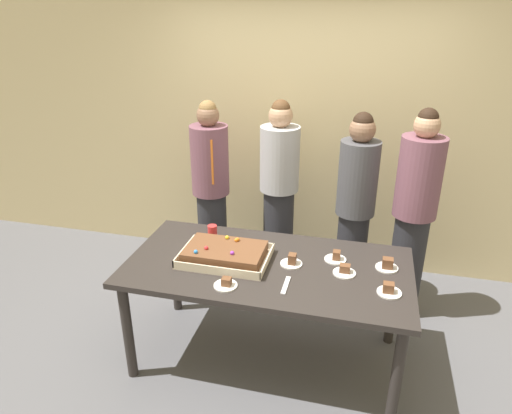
{
  "coord_description": "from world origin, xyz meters",
  "views": [
    {
      "loc": [
        0.58,
        -2.65,
        2.42
      ],
      "look_at": [
        -0.12,
        0.15,
        1.15
      ],
      "focal_mm": 32.49,
      "sensor_mm": 36.0,
      "label": 1
    }
  ],
  "objects_px": {
    "person_green_shirt_behind": "(355,206)",
    "plated_slice_far_right": "(292,261)",
    "plated_slice_far_left": "(389,290)",
    "person_serving_front": "(279,191)",
    "plated_slice_near_left": "(345,271)",
    "plated_slice_center_back": "(226,284)",
    "person_striped_tie_right": "(211,189)",
    "cake_server_utensil": "(286,285)",
    "plated_slice_near_right": "(387,265)",
    "person_far_right_suit": "(414,214)",
    "plated_slice_center_front": "(336,258)",
    "drink_cup_nearest": "(212,232)",
    "party_table": "(268,275)",
    "sheet_cake": "(225,254)"
  },
  "relations": [
    {
      "from": "person_striped_tie_right",
      "to": "person_green_shirt_behind",
      "type": "bearing_deg",
      "value": 63.05
    },
    {
      "from": "party_table",
      "to": "person_striped_tie_right",
      "type": "relative_size",
      "value": 1.15
    },
    {
      "from": "plated_slice_center_back",
      "to": "person_serving_front",
      "type": "height_order",
      "value": "person_serving_front"
    },
    {
      "from": "party_table",
      "to": "plated_slice_far_left",
      "type": "xyz_separation_m",
      "value": [
        0.79,
        -0.15,
        0.11
      ]
    },
    {
      "from": "plated_slice_far_right",
      "to": "person_serving_front",
      "type": "xyz_separation_m",
      "value": [
        -0.31,
        1.11,
        0.06
      ]
    },
    {
      "from": "plated_slice_near_right",
      "to": "drink_cup_nearest",
      "type": "relative_size",
      "value": 1.5
    },
    {
      "from": "plated_slice_near_left",
      "to": "plated_slice_far_left",
      "type": "bearing_deg",
      "value": -30.5
    },
    {
      "from": "party_table",
      "to": "person_green_shirt_behind",
      "type": "relative_size",
      "value": 1.16
    },
    {
      "from": "plated_slice_center_front",
      "to": "cake_server_utensil",
      "type": "bearing_deg",
      "value": -124.74
    },
    {
      "from": "person_serving_front",
      "to": "plated_slice_center_back",
      "type": "bearing_deg",
      "value": 5.51
    },
    {
      "from": "plated_slice_far_right",
      "to": "cake_server_utensil",
      "type": "xyz_separation_m",
      "value": [
        0.01,
        -0.26,
        -0.02
      ]
    },
    {
      "from": "plated_slice_near_right",
      "to": "plated_slice_far_left",
      "type": "bearing_deg",
      "value": -88.58
    },
    {
      "from": "party_table",
      "to": "plated_slice_center_back",
      "type": "bearing_deg",
      "value": -121.34
    },
    {
      "from": "plated_slice_near_right",
      "to": "plated_slice_far_right",
      "type": "height_order",
      "value": "same"
    },
    {
      "from": "plated_slice_far_right",
      "to": "person_green_shirt_behind",
      "type": "distance_m",
      "value": 1.01
    },
    {
      "from": "person_serving_front",
      "to": "person_striped_tie_right",
      "type": "distance_m",
      "value": 0.62
    },
    {
      "from": "plated_slice_near_right",
      "to": "plated_slice_center_back",
      "type": "xyz_separation_m",
      "value": [
        -0.98,
        -0.46,
        -0.01
      ]
    },
    {
      "from": "person_green_shirt_behind",
      "to": "plated_slice_far_left",
      "type": "bearing_deg",
      "value": 53.13
    },
    {
      "from": "plated_slice_near_left",
      "to": "person_serving_front",
      "type": "distance_m",
      "value": 1.32
    },
    {
      "from": "plated_slice_near_left",
      "to": "plated_slice_near_right",
      "type": "bearing_deg",
      "value": 25.42
    },
    {
      "from": "person_serving_front",
      "to": "plated_slice_far_right",
      "type": "bearing_deg",
      "value": 22.78
    },
    {
      "from": "party_table",
      "to": "person_green_shirt_behind",
      "type": "height_order",
      "value": "person_green_shirt_behind"
    },
    {
      "from": "person_green_shirt_behind",
      "to": "person_far_right_suit",
      "type": "distance_m",
      "value": 0.47
    },
    {
      "from": "plated_slice_near_right",
      "to": "plated_slice_center_front",
      "type": "relative_size",
      "value": 1.0
    },
    {
      "from": "plated_slice_far_left",
      "to": "person_serving_front",
      "type": "relative_size",
      "value": 0.09
    },
    {
      "from": "plated_slice_far_right",
      "to": "person_striped_tie_right",
      "type": "relative_size",
      "value": 0.09
    },
    {
      "from": "person_serving_front",
      "to": "plated_slice_far_left",
      "type": "bearing_deg",
      "value": 43.03
    },
    {
      "from": "plated_slice_near_left",
      "to": "plated_slice_center_back",
      "type": "xyz_separation_m",
      "value": [
        -0.71,
        -0.33,
        -0.0
      ]
    },
    {
      "from": "sheet_cake",
      "to": "plated_slice_far_right",
      "type": "distance_m",
      "value": 0.46
    },
    {
      "from": "plated_slice_near_left",
      "to": "plated_slice_center_back",
      "type": "relative_size",
      "value": 1.0
    },
    {
      "from": "person_serving_front",
      "to": "person_striped_tie_right",
      "type": "xyz_separation_m",
      "value": [
        -0.61,
        -0.11,
        -0.01
      ]
    },
    {
      "from": "plated_slice_near_left",
      "to": "plated_slice_center_front",
      "type": "height_order",
      "value": "plated_slice_center_front"
    },
    {
      "from": "plated_slice_near_left",
      "to": "drink_cup_nearest",
      "type": "xyz_separation_m",
      "value": [
        -1.01,
        0.27,
        0.03
      ]
    },
    {
      "from": "plated_slice_center_back",
      "to": "person_serving_front",
      "type": "relative_size",
      "value": 0.09
    },
    {
      "from": "drink_cup_nearest",
      "to": "plated_slice_near_left",
      "type": "bearing_deg",
      "value": -15.18
    },
    {
      "from": "person_green_shirt_behind",
      "to": "plated_slice_far_right",
      "type": "bearing_deg",
      "value": 18.42
    },
    {
      "from": "plated_slice_far_left",
      "to": "plated_slice_center_back",
      "type": "height_order",
      "value": "plated_slice_far_left"
    },
    {
      "from": "plated_slice_far_left",
      "to": "person_striped_tie_right",
      "type": "xyz_separation_m",
      "value": [
        -1.56,
        1.2,
        0.05
      ]
    },
    {
      "from": "person_striped_tie_right",
      "to": "cake_server_utensil",
      "type": "bearing_deg",
      "value": 12.44
    },
    {
      "from": "plated_slice_center_front",
      "to": "plated_slice_near_right",
      "type": "bearing_deg",
      "value": -4.98
    },
    {
      "from": "plated_slice_far_left",
      "to": "person_far_right_suit",
      "type": "distance_m",
      "value": 1.02
    },
    {
      "from": "party_table",
      "to": "person_green_shirt_behind",
      "type": "distance_m",
      "value": 1.12
    },
    {
      "from": "plated_slice_near_right",
      "to": "cake_server_utensil",
      "type": "height_order",
      "value": "plated_slice_near_right"
    },
    {
      "from": "plated_slice_far_right",
      "to": "drink_cup_nearest",
      "type": "distance_m",
      "value": 0.7
    },
    {
      "from": "party_table",
      "to": "person_far_right_suit",
      "type": "relative_size",
      "value": 1.1
    },
    {
      "from": "plated_slice_center_back",
      "to": "cake_server_utensil",
      "type": "distance_m",
      "value": 0.38
    },
    {
      "from": "drink_cup_nearest",
      "to": "person_serving_front",
      "type": "xyz_separation_m",
      "value": [
        0.34,
        0.87,
        0.03
      ]
    },
    {
      "from": "drink_cup_nearest",
      "to": "person_serving_front",
      "type": "bearing_deg",
      "value": 68.88
    },
    {
      "from": "sheet_cake",
      "to": "plated_slice_center_back",
      "type": "height_order",
      "value": "sheet_cake"
    },
    {
      "from": "plated_slice_center_front",
      "to": "plated_slice_center_back",
      "type": "height_order",
      "value": "plated_slice_center_front"
    }
  ]
}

